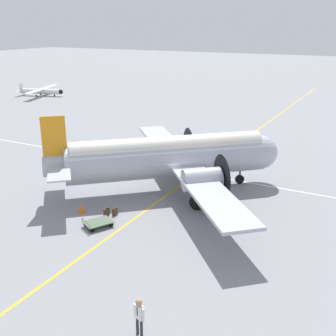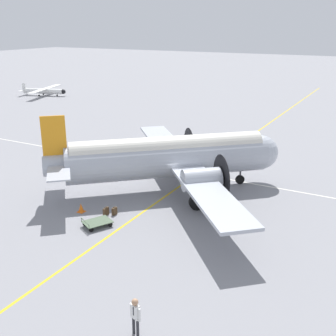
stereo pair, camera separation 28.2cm
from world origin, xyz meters
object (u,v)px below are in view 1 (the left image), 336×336
light_aircraft_distant (42,91)px  airliner_main (174,156)px  suitcase_near_door (115,211)px  baggage_cart (98,223)px  suitcase_upright_spare (107,212)px  crew_foreground (139,313)px  traffic_cone (81,208)px

light_aircraft_distant → airliner_main: bearing=-52.7°
light_aircraft_distant → suitcase_near_door: bearing=-58.9°
baggage_cart → suitcase_upright_spare: bearing=44.7°
suitcase_upright_spare → crew_foreground: bearing=42.5°
crew_foreground → suitcase_near_door: 11.39m
crew_foreground → suitcase_near_door: crew_foreground is taller
light_aircraft_distant → suitcase_upright_spare: bearing=-59.5°
suitcase_near_door → suitcase_upright_spare: size_ratio=0.91×
airliner_main → light_aircraft_distant: (-27.64, -39.74, -1.74)m
suitcase_upright_spare → suitcase_near_door: bearing=133.6°
suitcase_near_door → traffic_cone: traffic_cone is taller
suitcase_near_door → baggage_cart: 1.89m
crew_foreground → light_aircraft_distant: 62.05m
suitcase_near_door → airliner_main: bearing=166.5°
suitcase_near_door → light_aircraft_distant: bearing=-130.9°
airliner_main → suitcase_near_door: bearing=-145.6°
suitcase_near_door → crew_foreground: bearing=39.7°
crew_foreground → suitcase_upright_spare: 11.37m
crew_foreground → baggage_cart: bearing=-28.0°
traffic_cone → suitcase_near_door: bearing=108.5°
crew_foreground → traffic_cone: size_ratio=2.81×
baggage_cart → traffic_cone: traffic_cone is taller
suitcase_near_door → suitcase_upright_spare: 0.55m
airliner_main → suitcase_near_door: (5.66, -1.36, -2.34)m
light_aircraft_distant → traffic_cone: 49.70m
airliner_main → suitcase_near_door: size_ratio=35.11×
airliner_main → crew_foreground: size_ratio=10.82×
baggage_cart → airliner_main: bearing=18.0°
suitcase_near_door → traffic_cone: bearing=-71.5°
suitcase_near_door → light_aircraft_distant: (-33.29, -38.38, 0.60)m
suitcase_near_door → suitcase_upright_spare: suitcase_upright_spare is taller
baggage_cart → crew_foreground: bearing=-105.8°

